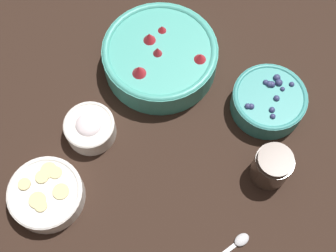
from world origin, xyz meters
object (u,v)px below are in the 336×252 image
Objects in this scene: bowl_bananas at (46,194)px; jar_chocolate at (271,167)px; bowl_strawberries at (160,56)px; bowl_blueberries at (269,100)px; bowl_cream at (90,128)px.

jar_chocolate is at bearing 128.36° from bowl_bananas.
bowl_strawberries reaches higher than bowl_bananas.
bowl_blueberries is at bearing 145.86° from bowl_bananas.
bowl_blueberries is (-0.03, 0.26, -0.01)m from bowl_strawberries.
bowl_bananas is 0.45m from jar_chocolate.
jar_chocolate is at bearing 72.63° from bowl_strawberries.
bowl_cream is at bearing -71.95° from jar_chocolate.
bowl_strawberries is at bearing -107.37° from jar_chocolate.
jar_chocolate is at bearing 28.25° from bowl_blueberries.
jar_chocolate reaches higher than bowl_blueberries.
bowl_blueberries is 0.50m from bowl_bananas.
bowl_strawberries reaches higher than bowl_blueberries.
bowl_bananas is 1.74× the size of jar_chocolate.
bowl_blueberries is at bearing 97.29° from bowl_strawberries.
bowl_cream reaches higher than bowl_bananas.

